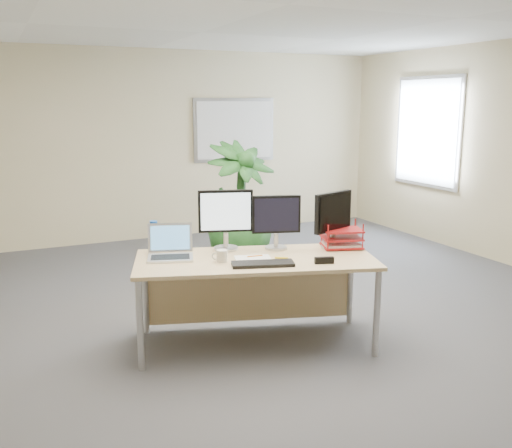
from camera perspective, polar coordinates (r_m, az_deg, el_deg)
name	(u,v)px	position (r m, az deg, el deg)	size (l,w,h in m)	color
floor	(285,334)	(5.03, 2.88, -10.95)	(8.00, 8.00, 0.00)	#4D4C52
back_wall	(157,146)	(8.39, -9.90, 7.73)	(7.00, 0.04, 2.70)	beige
ceiling	(288,4)	(4.68, 3.25, 21.09)	(7.00, 8.00, 0.02)	white
whiteboard	(234,130)	(8.74, -2.17, 9.38)	(1.30, 0.04, 0.95)	#A4A4A9
window	(427,132)	(8.52, 16.76, 8.81)	(0.04, 1.30, 1.55)	#A4A4A9
desk	(254,273)	(4.74, -0.21, -4.90)	(2.07, 1.34, 0.74)	#D9AE80
floor_plant	(239,215)	(6.29, -1.70, 0.94)	(0.84, 0.84, 1.50)	#153916
monitor_left	(226,216)	(4.80, -3.06, 0.82)	(0.45, 0.21, 0.51)	#B4B4B9
monitor_right	(276,219)	(4.82, 2.03, 0.55)	(0.41, 0.19, 0.46)	#B4B4B9
monitor_dark	(333,216)	(4.90, 7.72, 0.78)	(0.43, 0.20, 0.48)	#B4B4B9
laptop	(170,250)	(4.66, -8.57, -2.54)	(0.44, 0.41, 0.26)	silver
keyboard	(263,264)	(4.39, 0.69, -4.00)	(0.48, 0.16, 0.03)	black
coffee_mug	(221,256)	(4.49, -3.47, -3.21)	(0.12, 0.08, 0.10)	silver
spiral_notebook	(253,259)	(4.55, -0.29, -3.52)	(0.28, 0.21, 0.01)	white
orange_pen	(255,256)	(4.60, -0.11, -3.21)	(0.01, 0.01, 0.13)	orange
yellow_highlighter	(282,258)	(4.58, 2.57, -3.39)	(0.01, 0.01, 0.11)	yellow
water_bottle	(154,237)	(4.83, -10.16, -1.31)	(0.07, 0.07, 0.27)	silver
letter_tray	(342,240)	(4.96, 8.56, -1.54)	(0.39, 0.34, 0.16)	#A01314
stapler	(324,260)	(4.47, 6.82, -3.63)	(0.15, 0.04, 0.05)	black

